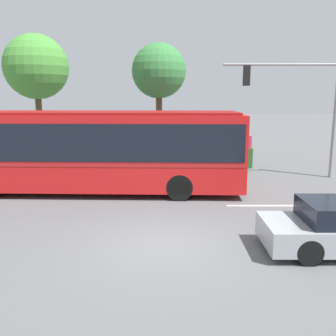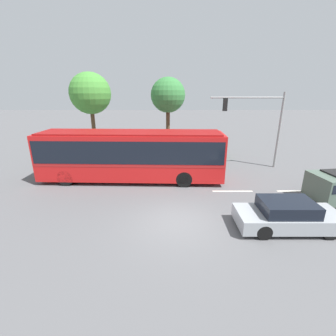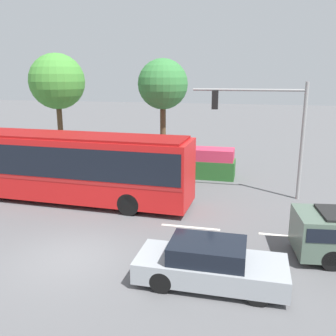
{
  "view_description": "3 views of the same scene",
  "coord_description": "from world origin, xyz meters",
  "px_view_note": "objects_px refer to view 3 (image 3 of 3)",
  "views": [
    {
      "loc": [
        0.19,
        -9.34,
        3.89
      ],
      "look_at": [
        0.17,
        3.75,
        1.32
      ],
      "focal_mm": 39.65,
      "sensor_mm": 36.0,
      "label": 1
    },
    {
      "loc": [
        -0.38,
        -9.21,
        5.64
      ],
      "look_at": [
        -0.38,
        2.51,
        1.77
      ],
      "focal_mm": 24.62,
      "sensor_mm": 36.0,
      "label": 2
    },
    {
      "loc": [
        5.81,
        -10.27,
        5.98
      ],
      "look_at": [
        1.93,
        6.08,
        1.73
      ],
      "focal_mm": 39.52,
      "sensor_mm": 36.0,
      "label": 3
    }
  ],
  "objects_px": {
    "sedan_foreground": "(210,264)",
    "street_tree_left": "(57,82)",
    "street_tree_centre": "(163,85)",
    "traffic_light_pole": "(272,122)",
    "city_bus": "(69,163)"
  },
  "relations": [
    {
      "from": "street_tree_left",
      "to": "street_tree_centre",
      "type": "distance_m",
      "value": 7.3
    },
    {
      "from": "traffic_light_pole",
      "to": "street_tree_centre",
      "type": "xyz_separation_m",
      "value": [
        -6.98,
        6.11,
        1.54
      ]
    },
    {
      "from": "sedan_foreground",
      "to": "street_tree_left",
      "type": "relative_size",
      "value": 0.59
    },
    {
      "from": "city_bus",
      "to": "sedan_foreground",
      "type": "bearing_deg",
      "value": 143.95
    },
    {
      "from": "city_bus",
      "to": "street_tree_left",
      "type": "height_order",
      "value": "street_tree_left"
    },
    {
      "from": "city_bus",
      "to": "sedan_foreground",
      "type": "xyz_separation_m",
      "value": [
        7.55,
        -5.86,
        -1.24
      ]
    },
    {
      "from": "city_bus",
      "to": "street_tree_left",
      "type": "bearing_deg",
      "value": -56.89
    },
    {
      "from": "traffic_light_pole",
      "to": "street_tree_left",
      "type": "relative_size",
      "value": 0.76
    },
    {
      "from": "sedan_foreground",
      "to": "street_tree_centre",
      "type": "relative_size",
      "value": 0.62
    },
    {
      "from": "sedan_foreground",
      "to": "traffic_light_pole",
      "type": "height_order",
      "value": "traffic_light_pole"
    },
    {
      "from": "street_tree_centre",
      "to": "street_tree_left",
      "type": "bearing_deg",
      "value": -171.84
    },
    {
      "from": "traffic_light_pole",
      "to": "street_tree_centre",
      "type": "height_order",
      "value": "street_tree_centre"
    },
    {
      "from": "city_bus",
      "to": "street_tree_left",
      "type": "distance_m",
      "value": 9.94
    },
    {
      "from": "sedan_foreground",
      "to": "street_tree_centre",
      "type": "distance_m",
      "value": 16.35
    },
    {
      "from": "city_bus",
      "to": "traffic_light_pole",
      "type": "xyz_separation_m",
      "value": [
        9.39,
        2.83,
        1.93
      ]
    }
  ]
}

